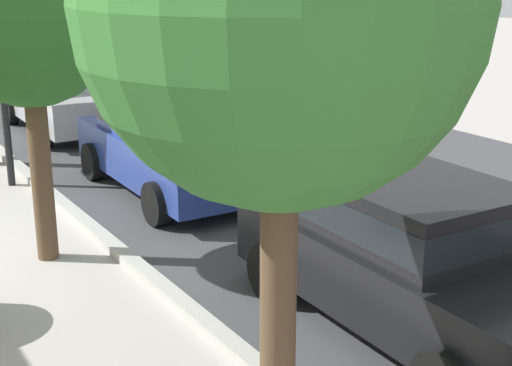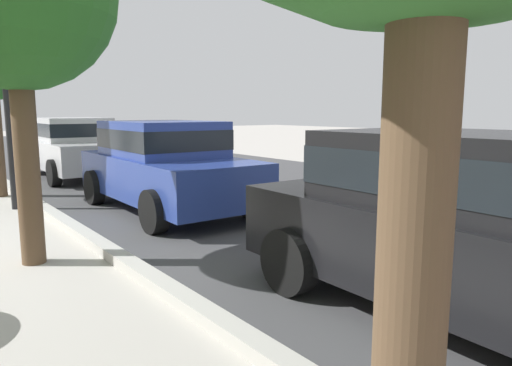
% 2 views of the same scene
% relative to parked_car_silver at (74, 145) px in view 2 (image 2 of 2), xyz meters
% --- Properties ---
extents(street_surface, '(60.00, 9.00, 0.01)m').
position_rel_parked_car_silver_xyz_m(street_surface, '(5.95, 2.83, -0.84)').
color(street_surface, '#424244').
rests_on(street_surface, ground).
extents(curb_stone, '(60.00, 0.20, 0.12)m').
position_rel_parked_car_silver_xyz_m(curb_stone, '(5.95, -1.77, -0.78)').
color(curb_stone, '#B2AFA8').
rests_on(curb_stone, ground).
extents(parked_car_silver, '(4.13, 1.98, 1.56)m').
position_rel_parked_car_silver_xyz_m(parked_car_silver, '(0.00, 0.00, 0.00)').
color(parked_car_silver, '#B7B7BC').
rests_on(parked_car_silver, ground).
extents(parked_car_blue, '(4.13, 1.98, 1.56)m').
position_rel_parked_car_silver_xyz_m(parked_car_blue, '(5.29, 0.00, 0.00)').
color(parked_car_blue, navy).
rests_on(parked_car_blue, ground).
extents(parked_car_black, '(4.13, 1.98, 1.56)m').
position_rel_parked_car_silver_xyz_m(parked_car_black, '(10.80, 0.00, 0.00)').
color(parked_car_black, black).
rests_on(parked_car_black, ground).
extents(lamp_post, '(0.32, 0.32, 3.90)m').
position_rel_parked_car_silver_xyz_m(lamp_post, '(3.58, -2.11, 1.71)').
color(lamp_post, black).
rests_on(lamp_post, ground).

